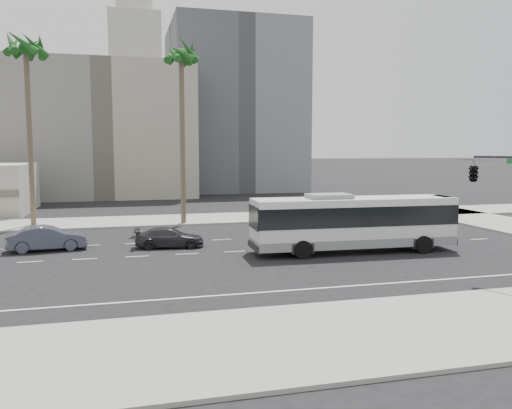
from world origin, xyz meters
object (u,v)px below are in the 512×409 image
object	(u,v)px
city_bus	(353,221)
traffic_signal	(480,175)
car_b	(48,238)
palm_near	(181,59)
palm_mid	(26,52)
car_a	(170,237)

from	to	relation	value
city_bus	traffic_signal	size ratio (longest dim) A/B	2.10
car_b	palm_near	bearing A→B (deg)	-51.90
city_bus	traffic_signal	world-z (taller)	traffic_signal
traffic_signal	palm_near	distance (m)	27.01
city_bus	palm_near	bearing A→B (deg)	123.43
car_b	palm_mid	world-z (taller)	palm_mid
car_a	traffic_signal	world-z (taller)	traffic_signal
car_b	palm_mid	size ratio (longest dim) A/B	0.30
car_b	palm_near	distance (m)	18.95
traffic_signal	car_b	bearing A→B (deg)	127.51
traffic_signal	palm_near	world-z (taller)	palm_near
car_b	palm_near	world-z (taller)	palm_near
palm_near	palm_mid	distance (m)	12.51
car_a	traffic_signal	size ratio (longest dim) A/B	0.73
car_a	traffic_signal	distance (m)	19.22
palm_mid	car_a	bearing A→B (deg)	-50.07
palm_near	city_bus	bearing A→B (deg)	-58.63
car_a	traffic_signal	bearing A→B (deg)	-124.87
city_bus	palm_near	world-z (taller)	palm_near
car_b	city_bus	bearing A→B (deg)	-111.72
palm_mid	palm_near	bearing A→B (deg)	-8.91
car_a	palm_mid	size ratio (longest dim) A/B	0.28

